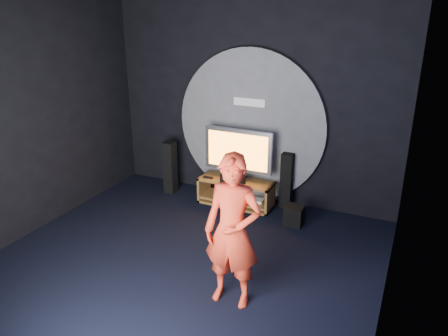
% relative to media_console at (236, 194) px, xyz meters
% --- Properties ---
extents(floor, '(5.00, 5.00, 0.00)m').
position_rel_media_console_xyz_m(floor, '(0.07, -2.05, -0.20)').
color(floor, black).
rests_on(floor, ground).
extents(back_wall, '(5.00, 0.04, 3.50)m').
position_rel_media_console_xyz_m(back_wall, '(0.07, 0.45, 1.55)').
color(back_wall, black).
rests_on(back_wall, ground).
extents(left_wall, '(0.04, 5.00, 3.50)m').
position_rel_media_console_xyz_m(left_wall, '(-2.43, -2.05, 1.55)').
color(left_wall, black).
rests_on(left_wall, ground).
extents(right_wall, '(0.04, 5.00, 3.50)m').
position_rel_media_console_xyz_m(right_wall, '(2.57, -2.05, 1.55)').
color(right_wall, black).
rests_on(right_wall, ground).
extents(wall_disc_panel, '(2.60, 0.11, 2.60)m').
position_rel_media_console_xyz_m(wall_disc_panel, '(0.07, 0.39, 1.11)').
color(wall_disc_panel, '#515156').
rests_on(wall_disc_panel, ground).
extents(media_console, '(1.27, 0.45, 0.45)m').
position_rel_media_console_xyz_m(media_console, '(0.00, 0.00, 0.00)').
color(media_console, brown).
rests_on(media_console, ground).
extents(tv, '(1.18, 0.22, 0.87)m').
position_rel_media_console_xyz_m(tv, '(-0.01, 0.07, 0.73)').
color(tv, '#ABABB2').
rests_on(tv, media_console).
extents(center_speaker, '(0.40, 0.15, 0.15)m').
position_rel_media_console_xyz_m(center_speaker, '(-0.01, -0.15, 0.33)').
color(center_speaker, black).
rests_on(center_speaker, media_console).
extents(remote, '(0.18, 0.05, 0.02)m').
position_rel_media_console_xyz_m(remote, '(-0.48, -0.12, 0.27)').
color(remote, black).
rests_on(remote, media_console).
extents(tower_speaker_left, '(0.19, 0.21, 0.95)m').
position_rel_media_console_xyz_m(tower_speaker_left, '(-1.30, -0.00, 0.28)').
color(tower_speaker_left, black).
rests_on(tower_speaker_left, ground).
extents(tower_speaker_right, '(0.19, 0.21, 0.95)m').
position_rel_media_console_xyz_m(tower_speaker_right, '(0.79, 0.30, 0.28)').
color(tower_speaker_right, black).
rests_on(tower_speaker_right, ground).
extents(subwoofer, '(0.28, 0.28, 0.31)m').
position_rel_media_console_xyz_m(subwoofer, '(1.10, -0.29, -0.04)').
color(subwoofer, black).
rests_on(subwoofer, ground).
extents(player, '(0.68, 0.46, 1.79)m').
position_rel_media_console_xyz_m(player, '(0.97, -2.38, 0.70)').
color(player, red).
rests_on(player, ground).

